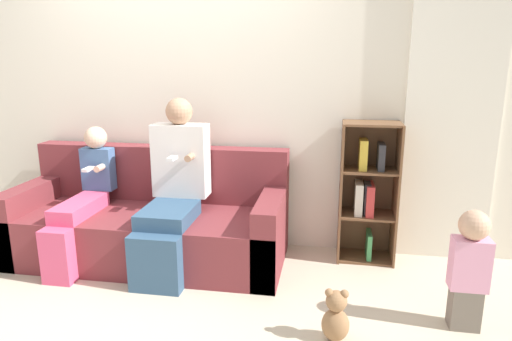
{
  "coord_description": "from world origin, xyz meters",
  "views": [
    {
      "loc": [
        1.28,
        -2.75,
        1.6
      ],
      "look_at": [
        0.71,
        0.58,
        0.76
      ],
      "focal_mm": 32.0,
      "sensor_mm": 36.0,
      "label": 1
    }
  ],
  "objects_px": {
    "couch": "(151,223)",
    "toddler_standing": "(469,266)",
    "bookshelf": "(367,191)",
    "teddy_bear": "(336,317)",
    "adult_seated": "(174,184)",
    "child_seated": "(82,197)"
  },
  "relations": [
    {
      "from": "couch",
      "to": "toddler_standing",
      "type": "height_order",
      "value": "couch"
    },
    {
      "from": "child_seated",
      "to": "teddy_bear",
      "type": "bearing_deg",
      "value": -21.02
    },
    {
      "from": "couch",
      "to": "bookshelf",
      "type": "distance_m",
      "value": 1.77
    },
    {
      "from": "bookshelf",
      "to": "couch",
      "type": "bearing_deg",
      "value": -170.46
    },
    {
      "from": "couch",
      "to": "child_seated",
      "type": "height_order",
      "value": "child_seated"
    },
    {
      "from": "adult_seated",
      "to": "child_seated",
      "type": "xyz_separation_m",
      "value": [
        -0.74,
        -0.06,
        -0.13
      ]
    },
    {
      "from": "toddler_standing",
      "to": "bookshelf",
      "type": "relative_size",
      "value": 0.67
    },
    {
      "from": "adult_seated",
      "to": "teddy_bear",
      "type": "relative_size",
      "value": 4.0
    },
    {
      "from": "couch",
      "to": "teddy_bear",
      "type": "bearing_deg",
      "value": -31.53
    },
    {
      "from": "child_seated",
      "to": "bookshelf",
      "type": "height_order",
      "value": "bookshelf"
    },
    {
      "from": "teddy_bear",
      "to": "couch",
      "type": "bearing_deg",
      "value": 148.47
    },
    {
      "from": "toddler_standing",
      "to": "bookshelf",
      "type": "bearing_deg",
      "value": 119.81
    },
    {
      "from": "couch",
      "to": "adult_seated",
      "type": "relative_size",
      "value": 1.67
    },
    {
      "from": "adult_seated",
      "to": "teddy_bear",
      "type": "xyz_separation_m",
      "value": [
        1.24,
        -0.82,
        -0.51
      ]
    },
    {
      "from": "couch",
      "to": "adult_seated",
      "type": "xyz_separation_m",
      "value": [
        0.25,
        -0.1,
        0.37
      ]
    },
    {
      "from": "child_seated",
      "to": "teddy_bear",
      "type": "relative_size",
      "value": 3.23
    },
    {
      "from": "toddler_standing",
      "to": "couch",
      "type": "bearing_deg",
      "value": 164.04
    },
    {
      "from": "adult_seated",
      "to": "bookshelf",
      "type": "relative_size",
      "value": 1.16
    },
    {
      "from": "couch",
      "to": "teddy_bear",
      "type": "distance_m",
      "value": 1.75
    },
    {
      "from": "couch",
      "to": "toddler_standing",
      "type": "bearing_deg",
      "value": -15.96
    },
    {
      "from": "couch",
      "to": "teddy_bear",
      "type": "relative_size",
      "value": 6.69
    },
    {
      "from": "adult_seated",
      "to": "child_seated",
      "type": "distance_m",
      "value": 0.75
    }
  ]
}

